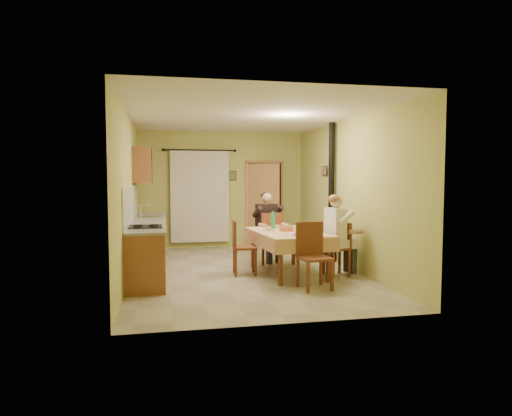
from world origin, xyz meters
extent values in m
cube|color=tan|center=(0.00, 0.00, 0.00)|extent=(4.00, 6.00, 0.01)
cube|color=#C1C063|center=(0.00, 3.00, 1.40)|extent=(4.00, 0.04, 2.80)
cube|color=#C1C063|center=(0.00, -3.00, 1.40)|extent=(4.00, 0.04, 2.80)
cube|color=#C1C063|center=(-2.00, 0.00, 1.40)|extent=(0.04, 6.00, 2.80)
cube|color=#C1C063|center=(2.00, 0.00, 1.40)|extent=(0.04, 6.00, 2.80)
cube|color=white|center=(0.00, 0.00, 2.80)|extent=(4.00, 6.00, 0.04)
cube|color=brown|center=(-1.70, 0.40, 0.44)|extent=(0.60, 3.60, 0.88)
cube|color=gray|center=(-1.70, 0.40, 0.90)|extent=(0.64, 3.64, 0.04)
cube|color=white|center=(-1.99, 0.40, 1.23)|extent=(0.02, 3.60, 0.66)
cube|color=silver|center=(-1.70, 1.20, 0.92)|extent=(0.42, 0.42, 0.03)
cube|color=black|center=(-1.70, -0.60, 0.93)|extent=(0.52, 0.56, 0.02)
cube|color=black|center=(-1.40, -0.60, 0.45)|extent=(0.01, 0.55, 0.55)
cube|color=brown|center=(-1.82, 1.70, 1.95)|extent=(0.35, 1.40, 0.70)
cylinder|color=black|center=(-0.55, 2.88, 2.35)|extent=(1.70, 0.04, 0.04)
cube|color=silver|center=(-0.55, 2.90, 1.25)|extent=(1.40, 0.06, 2.20)
cube|color=black|center=(1.05, 2.98, 1.03)|extent=(0.84, 0.03, 2.06)
cube|color=tan|center=(0.60, 2.97, 1.03)|extent=(0.06, 0.06, 2.12)
cube|color=tan|center=(1.50, 2.97, 1.03)|extent=(0.06, 0.06, 2.12)
cube|color=tan|center=(1.05, 2.97, 2.09)|extent=(0.96, 0.06, 0.06)
cube|color=tan|center=(0.98, 2.73, 1.02)|extent=(0.70, 0.50, 2.04)
cube|color=tan|center=(0.73, -0.36, 0.74)|extent=(1.25, 1.92, 0.04)
cube|color=tan|center=(0.81, -1.27, 0.63)|extent=(1.09, 0.11, 0.22)
cube|color=tan|center=(0.65, 0.55, 0.63)|extent=(1.09, 0.11, 0.22)
cube|color=tan|center=(0.19, -0.41, 0.63)|extent=(0.18, 1.82, 0.22)
cube|color=tan|center=(1.27, -0.31, 0.63)|extent=(0.18, 1.82, 0.22)
cylinder|color=white|center=(0.69, 0.26, 0.77)|extent=(0.25, 0.25, 0.02)
ellipsoid|color=#CC7233|center=(0.69, 0.26, 0.79)|extent=(0.12, 0.12, 0.05)
cylinder|color=white|center=(0.80, -0.93, 0.77)|extent=(0.25, 0.25, 0.02)
ellipsoid|color=#CC7233|center=(0.80, -0.93, 0.79)|extent=(0.12, 0.12, 0.05)
cylinder|color=white|center=(1.02, -0.70, 0.77)|extent=(0.25, 0.25, 0.02)
ellipsoid|color=#CC7233|center=(1.02, -0.70, 0.79)|extent=(0.12, 0.12, 0.05)
cylinder|color=white|center=(0.43, -0.21, 0.77)|extent=(0.25, 0.25, 0.02)
ellipsoid|color=#CC7233|center=(0.43, -0.21, 0.79)|extent=(0.12, 0.12, 0.05)
cylinder|color=#D76D3A|center=(0.72, -0.31, 0.80)|extent=(0.26, 0.26, 0.08)
cylinder|color=white|center=(0.78, -0.91, 0.77)|extent=(0.28, 0.28, 0.02)
cube|color=tan|center=(0.73, -0.91, 0.79)|extent=(0.07, 0.07, 0.03)
cube|color=tan|center=(0.77, -0.92, 0.79)|extent=(0.06, 0.05, 0.03)
cube|color=tan|center=(0.81, -0.93, 0.79)|extent=(0.07, 0.06, 0.03)
cube|color=tan|center=(0.76, -0.89, 0.79)|extent=(0.07, 0.05, 0.03)
cube|color=tan|center=(0.79, -0.90, 0.79)|extent=(0.07, 0.07, 0.03)
cube|color=tan|center=(0.82, -0.89, 0.79)|extent=(0.07, 0.07, 0.03)
cylinder|color=silver|center=(0.93, -0.52, 0.81)|extent=(0.07, 0.07, 0.10)
cylinder|color=silver|center=(0.82, -0.02, 0.81)|extent=(0.07, 0.07, 0.10)
cylinder|color=white|center=(1.05, -1.13, 0.88)|extent=(0.11, 0.11, 0.22)
cylinder|color=silver|center=(1.05, -1.13, 0.91)|extent=(0.02, 0.02, 0.30)
cube|color=brown|center=(0.61, 0.74, 0.48)|extent=(0.56, 0.56, 0.04)
cube|color=brown|center=(0.66, 0.54, 0.76)|extent=(0.45, 0.16, 0.52)
cube|color=brown|center=(0.84, -1.49, 0.48)|extent=(0.50, 0.50, 0.04)
cube|color=brown|center=(0.82, -1.28, 0.76)|extent=(0.46, 0.08, 0.52)
cube|color=brown|center=(1.53, -0.65, 0.48)|extent=(0.44, 0.44, 0.04)
cube|color=brown|center=(1.70, -0.62, 0.71)|extent=(0.10, 0.38, 0.43)
cube|color=brown|center=(-0.03, -0.25, 0.48)|extent=(0.43, 0.43, 0.04)
cube|color=brown|center=(-0.21, -0.24, 0.73)|extent=(0.07, 0.41, 0.46)
cube|color=black|center=(0.63, 0.64, 0.56)|extent=(0.45, 0.48, 0.16)
cube|color=black|center=(0.60, 0.77, 0.91)|extent=(0.44, 0.32, 0.54)
sphere|color=tan|center=(0.60, 0.76, 1.30)|extent=(0.21, 0.21, 0.21)
ellipsoid|color=black|center=(0.59, 0.80, 1.34)|extent=(0.21, 0.21, 0.16)
cube|color=white|center=(1.63, -0.63, 0.56)|extent=(0.46, 0.42, 0.16)
cube|color=white|center=(1.50, -0.66, 0.91)|extent=(0.29, 0.43, 0.54)
sphere|color=tan|center=(1.51, -0.66, 1.30)|extent=(0.21, 0.21, 0.21)
ellipsoid|color=olive|center=(1.47, -0.66, 1.34)|extent=(0.21, 0.21, 0.16)
cylinder|color=black|center=(1.90, 0.60, 1.40)|extent=(0.12, 0.12, 2.80)
cylinder|color=black|center=(1.90, 0.60, 0.15)|extent=(0.24, 0.24, 0.30)
cube|color=black|center=(0.25, 2.97, 1.75)|extent=(0.19, 0.03, 0.23)
cube|color=brown|center=(1.97, 1.20, 1.85)|extent=(0.03, 0.31, 0.21)
camera|label=1|loc=(-1.42, -8.07, 1.73)|focal=32.00mm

